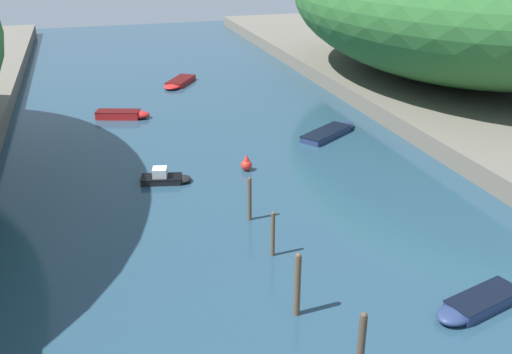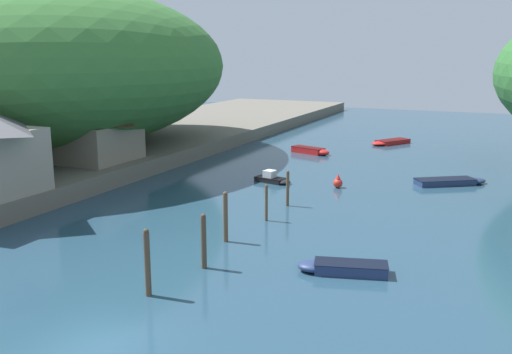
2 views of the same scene
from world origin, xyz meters
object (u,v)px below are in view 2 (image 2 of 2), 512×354
object	(u,v)px
boat_small_dinghy	(273,179)
channel_buoy_near	(338,182)
boat_near_quay	(389,142)
boat_far_upstream	(453,181)
boathouse_shed	(96,136)
boat_moored_right	(340,268)
boat_open_rowboat	(312,151)

from	to	relation	value
boat_small_dinghy	channel_buoy_near	world-z (taller)	channel_buoy_near
boat_near_quay	channel_buoy_near	size ratio (longest dim) A/B	4.82
boat_far_upstream	boathouse_shed	bearing A→B (deg)	-105.67
boat_far_upstream	boat_moored_right	bearing A→B (deg)	-42.12
boathouse_shed	boat_moored_right	bearing A→B (deg)	-27.11
boat_small_dinghy	boat_open_rowboat	size ratio (longest dim) A/B	0.72
boat_far_upstream	boat_open_rowboat	distance (m)	17.93
boat_open_rowboat	channel_buoy_near	size ratio (longest dim) A/B	4.19
boat_moored_right	boat_far_upstream	world-z (taller)	boat_moored_right
boathouse_shed	boat_open_rowboat	distance (m)	23.47
boat_moored_right	boat_open_rowboat	xyz separation A→B (m)	(-12.15, 31.96, 0.04)
boat_near_quay	channel_buoy_near	xyz separation A→B (m)	(0.60, -24.11, 0.20)
boathouse_shed	boat_near_quay	world-z (taller)	boathouse_shed
boat_far_upstream	boat_small_dinghy	world-z (taller)	boat_small_dinghy
boathouse_shed	boat_small_dinghy	distance (m)	16.12
boat_far_upstream	boat_small_dinghy	xyz separation A→B (m)	(-14.08, -5.53, 0.05)
boat_small_dinghy	boat_open_rowboat	world-z (taller)	boat_small_dinghy
channel_buoy_near	boat_moored_right	bearing A→B (deg)	-73.70
boat_small_dinghy	boat_far_upstream	bearing A→B (deg)	124.12
boat_moored_right	channel_buoy_near	world-z (taller)	channel_buoy_near
boat_open_rowboat	channel_buoy_near	xyz separation A→B (m)	(6.96, -14.19, 0.12)
boathouse_shed	boat_open_rowboat	bearing A→B (deg)	53.52
boat_far_upstream	boat_open_rowboat	bearing A→B (deg)	-154.16
boat_moored_right	boat_small_dinghy	xyz separation A→B (m)	(-10.75, 17.38, 0.02)
boathouse_shed	channel_buoy_near	distance (m)	21.49
boat_small_dinghy	channel_buoy_near	size ratio (longest dim) A/B	3.00
boathouse_shed	boat_near_quay	xyz separation A→B (m)	(20.16, 28.59, -3.43)
boathouse_shed	boat_near_quay	distance (m)	35.16
boat_moored_right	boathouse_shed	bearing A→B (deg)	47.86
boat_open_rowboat	boat_far_upstream	bearing A→B (deg)	77.78
boat_moored_right	boat_far_upstream	size ratio (longest dim) A/B	0.79
boat_far_upstream	channel_buoy_near	world-z (taller)	channel_buoy_near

